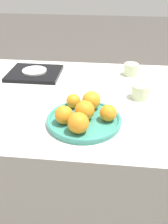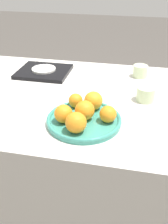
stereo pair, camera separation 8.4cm
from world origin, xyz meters
TOP-DOWN VIEW (x-y plane):
  - ground_plane at (0.00, 0.00)m, footprint 12.00×12.00m
  - table at (0.00, 0.00)m, footprint 1.46×0.92m
  - fruit_platter at (0.01, -0.23)m, footprint 0.30×0.30m
  - orange_0 at (0.10, -0.22)m, footprint 0.07×0.07m
  - orange_1 at (-0.00, -0.32)m, footprint 0.08×0.08m
  - orange_2 at (0.03, -0.14)m, footprint 0.08×0.08m
  - orange_3 at (-0.04, -0.14)m, footprint 0.06×0.06m
  - orange_4 at (0.01, -0.22)m, footprint 0.08×0.08m
  - orange_5 at (-0.06, -0.26)m, footprint 0.07×0.07m
  - serving_tray at (-0.32, 0.23)m, footprint 0.28×0.25m
  - side_plate at (-0.32, 0.23)m, footprint 0.13×0.13m
  - cup_0 at (0.21, 0.29)m, footprint 0.08×0.08m
  - cup_1 at (0.25, 0.02)m, footprint 0.08×0.08m

SIDE VIEW (x-z plane):
  - ground_plane at x=0.00m, z-range 0.00..0.00m
  - table at x=0.00m, z-range 0.00..0.74m
  - serving_tray at x=-0.32m, z-range 0.74..0.76m
  - fruit_platter at x=0.01m, z-range 0.74..0.77m
  - side_plate at x=-0.32m, z-range 0.76..0.77m
  - cup_0 at x=0.21m, z-range 0.74..0.80m
  - cup_1 at x=0.25m, z-range 0.74..0.80m
  - orange_3 at x=-0.04m, z-range 0.76..0.82m
  - orange_0 at x=0.10m, z-range 0.76..0.82m
  - orange_5 at x=-0.06m, z-range 0.76..0.83m
  - orange_2 at x=0.03m, z-range 0.76..0.83m
  - orange_4 at x=0.01m, z-range 0.76..0.83m
  - orange_1 at x=0.00m, z-range 0.76..0.84m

